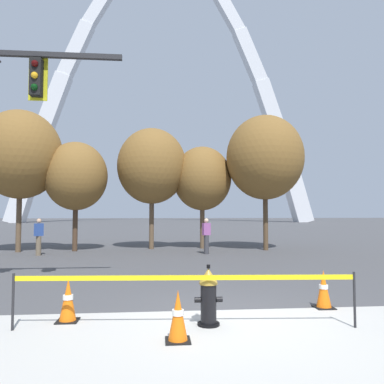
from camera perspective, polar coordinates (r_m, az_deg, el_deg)
The scene contains 14 objects.
ground_plane at distance 7.09m, azimuth 4.76°, elevation -18.25°, with size 240.00×240.00×0.00m, color #474749.
fire_hydrant at distance 6.36m, azimuth 2.52°, elevation -15.70°, with size 0.46×0.48×0.99m.
caution_tape_barrier at distance 6.12m, azimuth -0.95°, elevation -14.73°, with size 5.45×0.39×0.89m.
traffic_cone_by_hydrant at distance 6.90m, azimuth -18.43°, elevation -15.46°, with size 0.36×0.36×0.73m.
traffic_cone_mid_sidewalk at distance 5.64m, azimuth -2.17°, elevation -18.47°, with size 0.36×0.36×0.73m.
traffic_cone_curb_edge at distance 7.88m, azimuth 19.47°, elevation -13.88°, with size 0.36×0.36×0.73m.
monument_arch at distance 74.09m, azimuth -4.21°, elevation 13.86°, with size 57.60×3.03×53.93m.
tree_far_left at distance 19.55m, azimuth -24.74°, elevation 5.22°, with size 3.84×3.84×6.72m.
tree_left_mid at distance 18.96m, azimuth -17.31°, elevation 2.31°, with size 3.02×3.02×5.28m.
tree_center_left at distance 19.34m, azimuth -6.15°, elevation 3.94°, with size 3.54×3.54×6.19m.
tree_center_right at distance 19.48m, azimuth 1.58°, elevation 2.05°, with size 3.03×3.03×5.29m.
tree_right_mid at distance 19.05m, azimuth 11.08°, elevation 5.18°, with size 3.84×3.84×6.71m.
pedestrian_walking_left at distance 16.81m, azimuth 2.21°, elevation -6.68°, with size 0.39×0.31×1.59m.
pedestrian_standing_center at distance 17.49m, azimuth -22.39°, elevation -6.31°, with size 0.37×0.39×1.59m.
Camera 1 is at (-1.18, -6.75, 1.85)m, focal length 34.90 mm.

